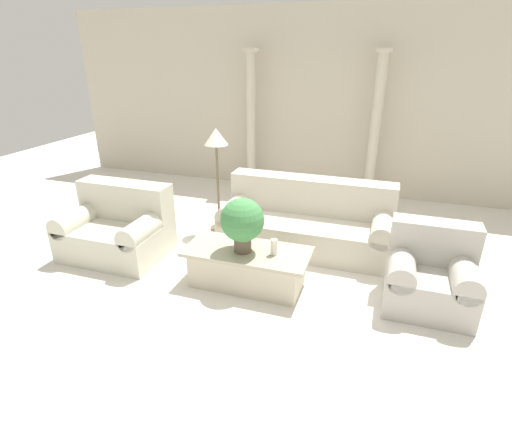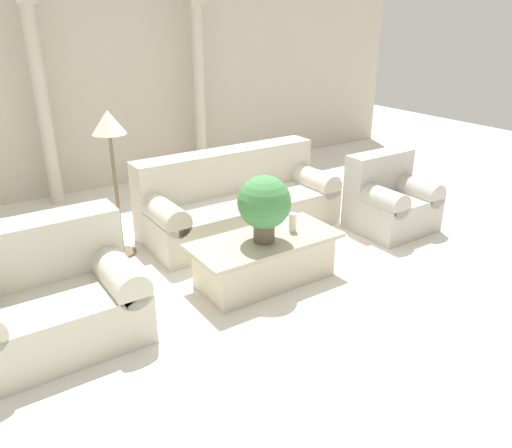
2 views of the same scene
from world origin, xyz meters
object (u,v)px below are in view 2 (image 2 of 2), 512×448
object	(u,v)px
sofa_long	(237,201)
floor_lamp	(110,138)
loveseat	(50,295)
armchair	(390,199)
coffee_table	(265,259)
potted_plant	(264,204)

from	to	relation	value
sofa_long	floor_lamp	distance (m)	1.62
loveseat	armchair	size ratio (longest dim) A/B	1.46
floor_lamp	coffee_table	bearing A→B (deg)	-54.89
floor_lamp	potted_plant	bearing A→B (deg)	-56.88
sofa_long	potted_plant	xyz separation A→B (m)	(-0.47, -1.22, 0.44)
loveseat	armchair	distance (m)	3.79
coffee_table	armchair	world-z (taller)	armchair
potted_plant	floor_lamp	bearing A→B (deg)	123.12
potted_plant	floor_lamp	size ratio (longest dim) A/B	0.41
sofa_long	armchair	size ratio (longest dim) A/B	2.57
loveseat	armchair	bearing A→B (deg)	0.62
potted_plant	floor_lamp	world-z (taller)	floor_lamp
coffee_table	floor_lamp	world-z (taller)	floor_lamp
floor_lamp	armchair	world-z (taller)	floor_lamp
sofa_long	potted_plant	size ratio (longest dim) A/B	3.63
sofa_long	coffee_table	size ratio (longest dim) A/B	1.59
coffee_table	potted_plant	world-z (taller)	potted_plant
loveseat	sofa_long	bearing A→B (deg)	23.13
loveseat	coffee_table	distance (m)	1.88
loveseat	armchair	world-z (taller)	loveseat
coffee_table	floor_lamp	xyz separation A→B (m)	(-0.92, 1.30, 1.02)
loveseat	floor_lamp	size ratio (longest dim) A/B	0.84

